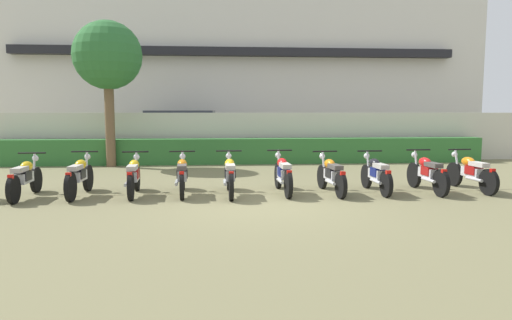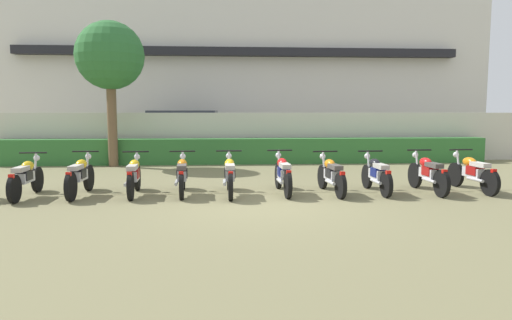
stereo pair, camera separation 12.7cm
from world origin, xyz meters
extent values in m
plane|color=olive|center=(0.00, 0.00, 0.00)|extent=(60.00, 60.00, 0.00)
cube|color=silver|center=(0.00, 14.55, 4.05)|extent=(22.99, 6.00, 8.09)
cube|color=black|center=(0.00, 11.30, 4.45)|extent=(19.31, 0.50, 0.36)
cube|color=beige|center=(0.00, 7.86, 0.90)|extent=(21.84, 0.30, 1.81)
cube|color=#337033|center=(0.00, 7.16, 0.45)|extent=(17.48, 0.70, 0.90)
cube|color=#9EA3A8|center=(-2.19, 9.71, 0.74)|extent=(4.59, 2.08, 1.00)
cube|color=#2D333D|center=(-2.39, 9.72, 1.57)|extent=(2.79, 1.84, 0.65)
cylinder|color=black|center=(-0.57, 10.55, 0.34)|extent=(0.69, 0.26, 0.68)
cylinder|color=black|center=(-0.67, 8.70, 0.34)|extent=(0.69, 0.26, 0.68)
cylinder|color=black|center=(-3.72, 10.71, 0.34)|extent=(0.69, 0.26, 0.68)
cylinder|color=black|center=(-3.81, 8.87, 0.34)|extent=(0.69, 0.26, 0.68)
cylinder|color=brown|center=(-4.50, 6.61, 1.46)|extent=(0.32, 0.32, 2.92)
sphere|color=#2D6B33|center=(-4.50, 6.61, 3.71)|extent=(2.26, 2.26, 2.26)
cylinder|color=black|center=(-5.09, 1.75, 0.30)|extent=(0.12, 0.60, 0.59)
cylinder|color=black|center=(-5.03, 0.42, 0.30)|extent=(0.12, 0.60, 0.59)
cube|color=silver|center=(-5.06, 1.04, 0.45)|extent=(0.23, 0.61, 0.22)
ellipsoid|color=yellow|center=(-5.07, 1.21, 0.68)|extent=(0.24, 0.45, 0.22)
cube|color=#B2ADA3|center=(-5.05, 0.81, 0.66)|extent=(0.22, 0.53, 0.10)
cube|color=red|center=(-5.03, 0.32, 0.58)|extent=(0.10, 0.08, 0.08)
cylinder|color=silver|center=(-5.09, 1.66, 0.62)|extent=(0.06, 0.23, 0.65)
cylinder|color=black|center=(-5.08, 1.57, 0.94)|extent=(0.60, 0.06, 0.04)
sphere|color=silver|center=(-5.09, 1.77, 0.80)|extent=(0.14, 0.14, 0.14)
cylinder|color=silver|center=(-5.17, 0.78, 0.32)|extent=(0.09, 0.55, 0.07)
cube|color=black|center=(-5.06, 0.99, 0.50)|extent=(0.26, 0.37, 0.20)
cylinder|color=black|center=(-3.95, 1.86, 0.31)|extent=(0.09, 0.62, 0.62)
cylinder|color=black|center=(-3.94, 0.55, 0.31)|extent=(0.09, 0.62, 0.62)
cube|color=silver|center=(-3.95, 1.15, 0.46)|extent=(0.20, 0.60, 0.22)
ellipsoid|color=yellow|center=(-3.95, 1.32, 0.69)|extent=(0.22, 0.44, 0.22)
cube|color=#B2ADA3|center=(-3.94, 0.92, 0.67)|extent=(0.20, 0.52, 0.10)
cube|color=red|center=(-3.94, 0.45, 0.59)|extent=(0.10, 0.08, 0.08)
cylinder|color=silver|center=(-3.95, 1.77, 0.63)|extent=(0.05, 0.23, 0.65)
cylinder|color=black|center=(-3.95, 1.68, 0.95)|extent=(0.60, 0.04, 0.04)
sphere|color=silver|center=(-3.95, 1.88, 0.81)|extent=(0.14, 0.14, 0.14)
cylinder|color=silver|center=(-4.06, 0.90, 0.33)|extent=(0.07, 0.55, 0.07)
cube|color=black|center=(-3.95, 1.10, 0.51)|extent=(0.24, 0.36, 0.20)
cylinder|color=black|center=(-2.80, 1.81, 0.30)|extent=(0.13, 0.61, 0.60)
cylinder|color=black|center=(-2.72, 0.57, 0.30)|extent=(0.13, 0.61, 0.60)
cube|color=silver|center=(-2.76, 1.14, 0.45)|extent=(0.24, 0.61, 0.22)
ellipsoid|color=yellow|center=(-2.77, 1.31, 0.68)|extent=(0.25, 0.45, 0.22)
cube|color=#B2ADA3|center=(-2.74, 0.91, 0.66)|extent=(0.23, 0.53, 0.10)
cube|color=red|center=(-2.71, 0.47, 0.58)|extent=(0.11, 0.09, 0.08)
cylinder|color=silver|center=(-2.80, 1.72, 0.62)|extent=(0.07, 0.23, 0.65)
cylinder|color=black|center=(-2.79, 1.63, 0.94)|extent=(0.60, 0.08, 0.04)
sphere|color=silver|center=(-2.80, 1.83, 0.80)|extent=(0.14, 0.14, 0.14)
cylinder|color=silver|center=(-2.86, 0.88, 0.32)|extent=(0.11, 0.55, 0.07)
cube|color=#A51414|center=(-2.75, 1.09, 0.50)|extent=(0.26, 0.38, 0.20)
cylinder|color=black|center=(-1.73, 1.85, 0.30)|extent=(0.13, 0.61, 0.60)
cylinder|color=black|center=(-1.65, 0.58, 0.30)|extent=(0.13, 0.61, 0.60)
cube|color=silver|center=(-1.69, 1.16, 0.45)|extent=(0.24, 0.61, 0.22)
ellipsoid|color=orange|center=(-1.70, 1.33, 0.68)|extent=(0.25, 0.45, 0.22)
cube|color=#4C4742|center=(-1.67, 0.93, 0.66)|extent=(0.23, 0.53, 0.10)
cube|color=red|center=(-1.64, 0.48, 0.58)|extent=(0.10, 0.09, 0.08)
cylinder|color=silver|center=(-1.72, 1.76, 0.62)|extent=(0.06, 0.23, 0.65)
cylinder|color=black|center=(-1.72, 1.67, 0.94)|extent=(0.60, 0.07, 0.04)
sphere|color=silver|center=(-1.73, 1.87, 0.80)|extent=(0.14, 0.14, 0.14)
cylinder|color=silver|center=(-1.79, 0.91, 0.32)|extent=(0.10, 0.55, 0.07)
cube|color=black|center=(-1.68, 1.11, 0.50)|extent=(0.26, 0.37, 0.20)
cylinder|color=black|center=(-0.63, 1.71, 0.32)|extent=(0.10, 0.63, 0.63)
cylinder|color=black|center=(-0.61, 0.40, 0.32)|extent=(0.10, 0.63, 0.63)
cube|color=silver|center=(-0.62, 1.01, 0.47)|extent=(0.21, 0.60, 0.22)
ellipsoid|color=yellow|center=(-0.62, 1.18, 0.70)|extent=(0.23, 0.44, 0.22)
cube|color=#B2ADA3|center=(-0.62, 0.78, 0.68)|extent=(0.21, 0.52, 0.10)
cube|color=red|center=(-0.61, 0.30, 0.60)|extent=(0.10, 0.08, 0.08)
cylinder|color=silver|center=(-0.63, 1.62, 0.64)|extent=(0.05, 0.23, 0.65)
cylinder|color=black|center=(-0.63, 1.53, 0.96)|extent=(0.60, 0.04, 0.04)
sphere|color=silver|center=(-0.63, 1.73, 0.82)|extent=(0.14, 0.14, 0.14)
cylinder|color=silver|center=(-0.73, 0.75, 0.34)|extent=(0.08, 0.55, 0.07)
cube|color=black|center=(-0.62, 0.96, 0.52)|extent=(0.25, 0.36, 0.20)
cylinder|color=black|center=(0.58, 1.86, 0.31)|extent=(0.11, 0.62, 0.62)
cylinder|color=black|center=(0.63, 0.54, 0.31)|extent=(0.11, 0.62, 0.62)
cube|color=silver|center=(0.60, 1.15, 0.46)|extent=(0.22, 0.61, 0.22)
ellipsoid|color=red|center=(0.60, 1.32, 0.69)|extent=(0.24, 0.45, 0.22)
cube|color=#B2ADA3|center=(0.61, 0.92, 0.67)|extent=(0.22, 0.53, 0.10)
cube|color=red|center=(0.63, 0.44, 0.59)|extent=(0.10, 0.08, 0.08)
cylinder|color=silver|center=(0.58, 1.77, 0.63)|extent=(0.06, 0.23, 0.65)
cylinder|color=black|center=(0.58, 1.68, 0.95)|extent=(0.60, 0.06, 0.04)
sphere|color=silver|center=(0.58, 1.88, 0.81)|extent=(0.14, 0.14, 0.14)
cylinder|color=silver|center=(0.49, 0.89, 0.33)|extent=(0.09, 0.55, 0.07)
cube|color=navy|center=(0.61, 1.10, 0.51)|extent=(0.25, 0.37, 0.20)
cylinder|color=black|center=(1.64, 1.74, 0.29)|extent=(0.14, 0.58, 0.57)
cylinder|color=black|center=(1.75, 0.42, 0.29)|extent=(0.14, 0.58, 0.57)
cube|color=silver|center=(1.70, 1.03, 0.44)|extent=(0.25, 0.61, 0.22)
ellipsoid|color=orange|center=(1.69, 1.20, 0.67)|extent=(0.26, 0.46, 0.22)
cube|color=#4C4742|center=(1.72, 0.80, 0.65)|extent=(0.24, 0.53, 0.10)
cube|color=red|center=(1.76, 0.32, 0.57)|extent=(0.11, 0.09, 0.08)
cylinder|color=silver|center=(1.65, 1.65, 0.61)|extent=(0.07, 0.23, 0.65)
cylinder|color=black|center=(1.66, 1.56, 0.93)|extent=(0.60, 0.09, 0.04)
sphere|color=silver|center=(1.64, 1.76, 0.79)|extent=(0.14, 0.14, 0.14)
cylinder|color=silver|center=(1.61, 0.77, 0.31)|extent=(0.12, 0.55, 0.07)
cube|color=black|center=(1.71, 0.98, 0.49)|extent=(0.27, 0.38, 0.20)
cylinder|color=black|center=(2.74, 1.72, 0.29)|extent=(0.11, 0.58, 0.58)
cylinder|color=black|center=(2.78, 0.49, 0.29)|extent=(0.11, 0.58, 0.58)
cube|color=silver|center=(2.76, 1.05, 0.44)|extent=(0.22, 0.61, 0.22)
ellipsoid|color=black|center=(2.76, 1.22, 0.67)|extent=(0.23, 0.45, 0.22)
cube|color=#B2ADA3|center=(2.77, 0.82, 0.65)|extent=(0.22, 0.53, 0.10)
cube|color=red|center=(2.78, 0.39, 0.57)|extent=(0.10, 0.08, 0.08)
cylinder|color=silver|center=(2.75, 1.63, 0.61)|extent=(0.06, 0.23, 0.65)
cylinder|color=black|center=(2.75, 1.54, 0.93)|extent=(0.60, 0.05, 0.04)
sphere|color=silver|center=(2.74, 1.74, 0.79)|extent=(0.14, 0.14, 0.14)
cylinder|color=silver|center=(2.65, 0.80, 0.31)|extent=(0.09, 0.55, 0.07)
cube|color=navy|center=(2.76, 1.00, 0.49)|extent=(0.25, 0.37, 0.20)
cylinder|color=black|center=(3.94, 1.71, 0.31)|extent=(0.12, 0.62, 0.62)
cylinder|color=black|center=(4.00, 0.43, 0.31)|extent=(0.12, 0.62, 0.62)
cube|color=silver|center=(3.97, 1.02, 0.46)|extent=(0.22, 0.61, 0.22)
ellipsoid|color=red|center=(3.96, 1.19, 0.69)|extent=(0.24, 0.45, 0.22)
cube|color=#4C4742|center=(3.98, 0.79, 0.67)|extent=(0.22, 0.53, 0.10)
cube|color=red|center=(4.00, 0.33, 0.59)|extent=(0.10, 0.08, 0.08)
cylinder|color=silver|center=(3.95, 1.62, 0.63)|extent=(0.06, 0.23, 0.65)
cylinder|color=black|center=(3.95, 1.53, 0.95)|extent=(0.60, 0.06, 0.04)
sphere|color=silver|center=(3.94, 1.73, 0.81)|extent=(0.14, 0.14, 0.14)
cylinder|color=silver|center=(3.86, 0.76, 0.33)|extent=(0.09, 0.55, 0.07)
cube|color=#A51414|center=(3.97, 0.97, 0.51)|extent=(0.25, 0.37, 0.20)
cylinder|color=black|center=(5.03, 1.82, 0.30)|extent=(0.14, 0.60, 0.60)
cylinder|color=black|center=(5.15, 0.51, 0.30)|extent=(0.14, 0.60, 0.60)
cube|color=silver|center=(5.10, 1.11, 0.45)|extent=(0.25, 0.61, 0.22)
ellipsoid|color=orange|center=(5.08, 1.28, 0.68)|extent=(0.26, 0.46, 0.22)
cube|color=beige|center=(5.11, 0.89, 0.66)|extent=(0.24, 0.54, 0.10)
cube|color=red|center=(5.16, 0.41, 0.58)|extent=(0.11, 0.09, 0.08)
cylinder|color=silver|center=(5.04, 1.73, 0.62)|extent=(0.07, 0.23, 0.65)
cylinder|color=black|center=(5.05, 1.64, 0.94)|extent=(0.60, 0.09, 0.04)
sphere|color=silver|center=(5.03, 1.84, 0.80)|extent=(0.14, 0.14, 0.14)
cylinder|color=silver|center=(5.00, 0.86, 0.32)|extent=(0.12, 0.55, 0.07)
cube|color=#A51414|center=(5.10, 1.06, 0.50)|extent=(0.27, 0.38, 0.20)
camera|label=1|loc=(-0.86, -9.11, 1.90)|focal=32.06mm
camera|label=2|loc=(-0.74, -9.12, 1.90)|focal=32.06mm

